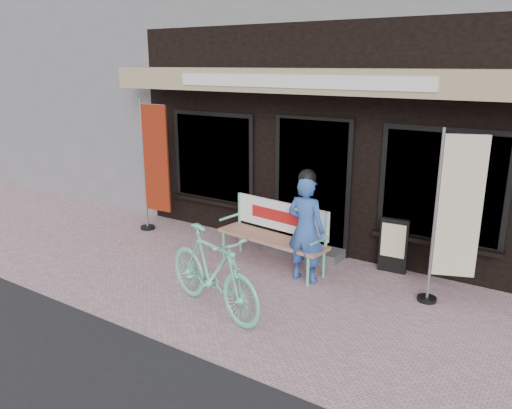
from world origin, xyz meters
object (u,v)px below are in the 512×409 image
Objects in this scene: person at (306,227)px; menu_stand at (393,245)px; bicycle at (213,271)px; bench at (275,229)px; nobori_cream at (455,217)px; nobori_red at (154,165)px.

person reaches higher than menu_stand.
bicycle is (-0.52, -1.45, -0.26)m from person.
bench reaches higher than menu_stand.
nobori_cream is 2.75× the size of menu_stand.
nobori_red reaches higher than menu_stand.
nobori_red is at bearing 158.24° from nobori_cream.
nobori_cream reaches higher than bench.
person is at bearing -11.20° from nobori_red.
bicycle reaches higher than bench.
nobori_cream is at bearing -37.83° from menu_stand.
bench is 0.82× the size of nobori_cream.
nobori_red is at bearing -177.58° from menu_stand.
bench is 1.75m from menu_stand.
person is 1.97× the size of menu_stand.
nobori_red is at bearing 72.06° from bicycle.
nobori_cream is (2.50, 0.14, 0.59)m from bench.
person reaches higher than bench.
bench is 2.75m from nobori_red.
nobori_red is at bearing -177.18° from bench.
bench is 0.78× the size of nobori_red.
menu_stand is (1.59, 0.73, -0.15)m from bench.
nobori_red reaches higher than bench.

